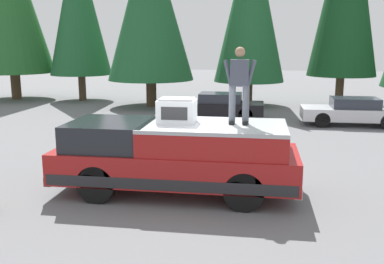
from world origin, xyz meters
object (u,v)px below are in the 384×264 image
at_px(pickup_truck, 176,156).
at_px(parked_car_silver, 352,111).
at_px(parked_car_black, 219,106).
at_px(compressor_unit, 177,111).
at_px(person_on_truck_bed, 239,84).

bearing_deg(pickup_truck, parked_car_silver, -31.52).
height_order(parked_car_silver, parked_car_black, same).
height_order(compressor_unit, parked_car_black, compressor_unit).
xyz_separation_m(compressor_unit, person_on_truck_bed, (0.04, -1.39, 0.62)).
relative_size(pickup_truck, compressor_unit, 6.60).
distance_m(parked_car_silver, parked_car_black, 5.75).
xyz_separation_m(person_on_truck_bed, parked_car_black, (10.07, 1.36, -1.97)).
xyz_separation_m(pickup_truck, person_on_truck_bed, (0.10, -1.40, 1.68)).
relative_size(person_on_truck_bed, parked_car_silver, 0.41).
distance_m(person_on_truck_bed, parked_car_silver, 10.41).
distance_m(pickup_truck, parked_car_silver, 10.98).
bearing_deg(parked_car_silver, compressor_unit, 148.39).
bearing_deg(parked_car_black, compressor_unit, 179.84).
bearing_deg(compressor_unit, pickup_truck, 165.78).
relative_size(pickup_truck, person_on_truck_bed, 3.28).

